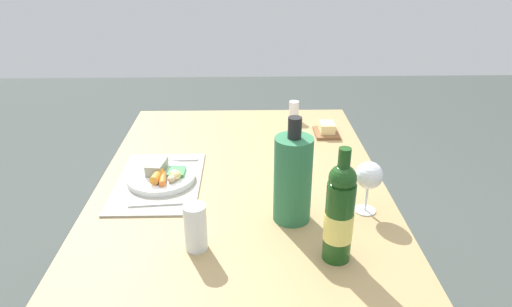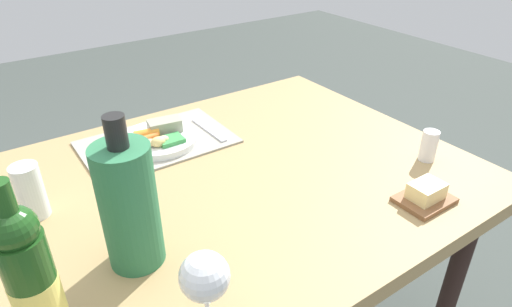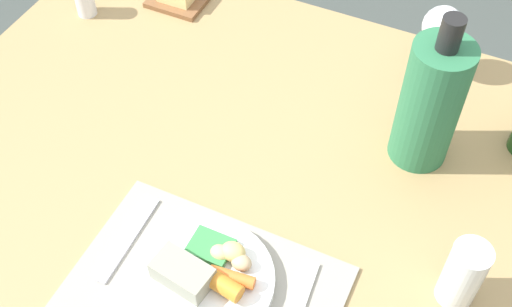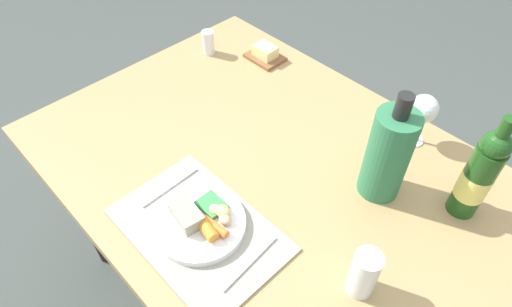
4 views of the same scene
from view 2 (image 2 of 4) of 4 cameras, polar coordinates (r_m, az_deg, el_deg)
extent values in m
cube|color=#A18454|center=(1.14, -6.06, -4.96)|extent=(1.38, 0.96, 0.05)
cylinder|color=black|center=(1.90, 4.59, -3.00)|extent=(0.05, 0.05, 0.73)
cylinder|color=black|center=(1.52, 23.89, -16.08)|extent=(0.05, 0.05, 0.73)
cube|color=gray|center=(1.33, -12.69, 1.46)|extent=(0.43, 0.28, 0.01)
cylinder|color=white|center=(1.32, -12.44, 1.84)|extent=(0.23, 0.23, 0.02)
cube|color=gray|center=(1.33, -11.76, 3.54)|extent=(0.10, 0.07, 0.04)
cylinder|color=orange|center=(1.31, -14.02, 2.46)|extent=(0.07, 0.04, 0.03)
cylinder|color=orange|center=(1.29, -14.04, 1.86)|extent=(0.08, 0.03, 0.02)
ellipsoid|color=#C7C07F|center=(1.27, -11.96, 1.79)|extent=(0.03, 0.03, 0.02)
ellipsoid|color=#DDC372|center=(1.26, -12.60, 1.50)|extent=(0.04, 0.03, 0.03)
ellipsoid|color=tan|center=(1.26, -13.63, 1.34)|extent=(0.03, 0.03, 0.02)
cube|color=#399248|center=(1.28, -10.91, 1.78)|extent=(0.07, 0.06, 0.01)
cube|color=silver|center=(1.37, -6.13, 3.07)|extent=(0.02, 0.18, 0.00)
cube|color=silver|center=(1.27, -18.45, -0.67)|extent=(0.04, 0.18, 0.00)
cylinder|color=white|center=(1.29, 21.52, 0.96)|extent=(0.04, 0.04, 0.09)
sphere|color=white|center=(0.71, -6.69, -15.55)|extent=(0.08, 0.08, 0.08)
cylinder|color=#1B4718|center=(0.78, -26.63, -15.81)|extent=(0.07, 0.07, 0.22)
sphere|color=#1B4718|center=(0.70, -28.95, -8.58)|extent=(0.07, 0.07, 0.07)
cylinder|color=#1B4718|center=(0.68, -29.82, -5.79)|extent=(0.03, 0.03, 0.07)
cylinder|color=#EEDE69|center=(0.79, -26.44, -16.37)|extent=(0.07, 0.07, 0.08)
cube|color=brown|center=(1.13, 20.99, -5.62)|extent=(0.13, 0.10, 0.01)
cube|color=#F6D88B|center=(1.11, 21.23, -4.54)|extent=(0.08, 0.06, 0.04)
cylinder|color=#2C6F46|center=(0.86, -16.11, -6.70)|extent=(0.11, 0.11, 0.26)
cylinder|color=black|center=(0.78, -17.75, 2.70)|extent=(0.04, 0.04, 0.06)
cylinder|color=silver|center=(1.10, -27.25, -4.39)|extent=(0.06, 0.06, 0.13)
cylinder|color=silver|center=(1.11, -26.93, -5.51)|extent=(0.06, 0.06, 0.07)
camera|label=1|loc=(1.27, -88.57, 7.44)|focal=32.55mm
camera|label=3|loc=(1.56, -38.04, 37.21)|focal=45.73mm
camera|label=4|loc=(1.45, -48.20, 33.39)|focal=30.42mm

